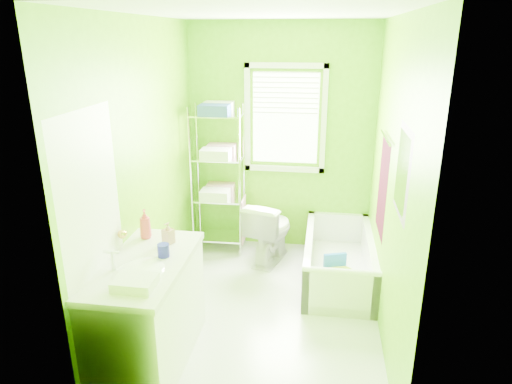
# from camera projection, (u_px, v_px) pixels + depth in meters

# --- Properties ---
(ground) EXTENTS (2.90, 2.90, 0.00)m
(ground) POSITION_uv_depth(u_px,v_px,m) (263.00, 309.00, 4.29)
(ground) COLOR silver
(ground) RESTS_ON ground
(room_envelope) EXTENTS (2.14, 2.94, 2.62)m
(room_envelope) POSITION_uv_depth(u_px,v_px,m) (264.00, 149.00, 3.79)
(room_envelope) COLOR #62AF08
(room_envelope) RESTS_ON ground
(window) EXTENTS (0.92, 0.05, 1.22)m
(window) POSITION_uv_depth(u_px,v_px,m) (285.00, 113.00, 5.09)
(window) COLOR white
(window) RESTS_ON ground
(door) EXTENTS (0.09, 0.80, 2.00)m
(door) POSITION_uv_depth(u_px,v_px,m) (97.00, 253.00, 3.18)
(door) COLOR white
(door) RESTS_ON ground
(right_wall_decor) EXTENTS (0.04, 1.48, 1.17)m
(right_wall_decor) POSITION_uv_depth(u_px,v_px,m) (390.00, 181.00, 3.70)
(right_wall_decor) COLOR #3D0716
(right_wall_decor) RESTS_ON ground
(bathtub) EXTENTS (0.69, 1.49, 0.48)m
(bathtub) POSITION_uv_depth(u_px,v_px,m) (338.00, 265.00, 4.78)
(bathtub) COLOR white
(bathtub) RESTS_ON ground
(toilet) EXTENTS (0.58, 0.79, 0.73)m
(toilet) POSITION_uv_depth(u_px,v_px,m) (270.00, 230.00, 5.12)
(toilet) COLOR white
(toilet) RESTS_ON ground
(vanity) EXTENTS (0.59, 1.16, 1.11)m
(vanity) POSITION_uv_depth(u_px,v_px,m) (148.00, 310.00, 3.46)
(vanity) COLOR white
(vanity) RESTS_ON ground
(wire_shelf_unit) EXTENTS (0.60, 0.47, 1.74)m
(wire_shelf_unit) POSITION_uv_depth(u_px,v_px,m) (219.00, 163.00, 5.17)
(wire_shelf_unit) COLOR silver
(wire_shelf_unit) RESTS_ON ground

